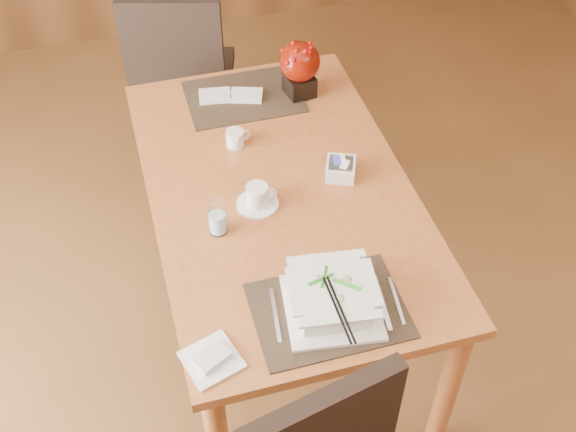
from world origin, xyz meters
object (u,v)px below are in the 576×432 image
object	(u,v)px
coffee_cup	(257,197)
sugar_caddy	(341,169)
far_chair	(181,72)
dining_table	(280,208)
water_glass	(217,216)
soup_setting	(332,298)
bread_plate	(212,360)
berry_decor	(300,66)
creamer_jug	(235,138)

from	to	relation	value
coffee_cup	sugar_caddy	xyz separation A→B (m)	(0.32, 0.06, -0.00)
coffee_cup	far_chair	bearing A→B (deg)	94.47
dining_table	water_glass	size ratio (longest dim) A/B	10.59
soup_setting	water_glass	bearing A→B (deg)	129.91
soup_setting	bread_plate	xyz separation A→B (m)	(-0.38, -0.08, -0.05)
dining_table	soup_setting	world-z (taller)	soup_setting
far_chair	berry_decor	bearing A→B (deg)	140.90
water_glass	far_chair	xyz separation A→B (m)	(0.06, 1.23, -0.27)
berry_decor	soup_setting	bearing A→B (deg)	-101.29
creamer_jug	berry_decor	xyz separation A→B (m)	(0.32, 0.24, 0.10)
dining_table	water_glass	world-z (taller)	water_glass
dining_table	bread_plate	xyz separation A→B (m)	(-0.37, -0.63, 0.10)
berry_decor	dining_table	bearing A→B (deg)	-113.40
berry_decor	far_chair	world-z (taller)	same
creamer_jug	sugar_caddy	world-z (taller)	creamer_jug
water_glass	bread_plate	bearing A→B (deg)	-104.01
coffee_cup	creamer_jug	distance (m)	0.33
coffee_cup	bread_plate	xyz separation A→B (m)	(-0.27, -0.57, -0.03)
dining_table	soup_setting	bearing A→B (deg)	-89.04
sugar_caddy	berry_decor	size ratio (longest dim) A/B	0.43
sugar_caddy	bread_plate	bearing A→B (deg)	-133.16
bread_plate	far_chair	bearing A→B (deg)	83.80
soup_setting	coffee_cup	xyz separation A→B (m)	(-0.10, 0.49, -0.02)
creamer_jug	coffee_cup	bearing A→B (deg)	-96.63
sugar_caddy	bread_plate	size ratio (longest dim) A/B	0.69
far_chair	coffee_cup	bearing A→B (deg)	110.27
dining_table	bread_plate	bearing A→B (deg)	-120.56
bread_plate	water_glass	bearing A→B (deg)	75.99
creamer_jug	sugar_caddy	size ratio (longest dim) A/B	0.85
water_glass	berry_decor	bearing A→B (deg)	54.19
dining_table	berry_decor	distance (m)	0.60
water_glass	far_chair	size ratio (longest dim) A/B	0.14
dining_table	coffee_cup	distance (m)	0.17
creamer_jug	bread_plate	distance (m)	0.94
dining_table	coffee_cup	world-z (taller)	coffee_cup
coffee_cup	dining_table	bearing A→B (deg)	30.97
coffee_cup	bread_plate	distance (m)	0.63
far_chair	water_glass	bearing A→B (deg)	102.77
sugar_caddy	berry_decor	world-z (taller)	berry_decor
bread_plate	berry_decor	bearing A→B (deg)	62.54
coffee_cup	water_glass	world-z (taller)	water_glass
soup_setting	berry_decor	xyz separation A→B (m)	(0.21, 1.06, 0.08)
water_glass	far_chair	distance (m)	1.26
water_glass	sugar_caddy	bearing A→B (deg)	17.36
soup_setting	bread_plate	world-z (taller)	soup_setting
sugar_caddy	far_chair	size ratio (longest dim) A/B	0.10
coffee_cup	soup_setting	bearing A→B (deg)	-78.04
far_chair	creamer_jug	bearing A→B (deg)	111.89
soup_setting	water_glass	distance (m)	0.48
coffee_cup	sugar_caddy	distance (m)	0.32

